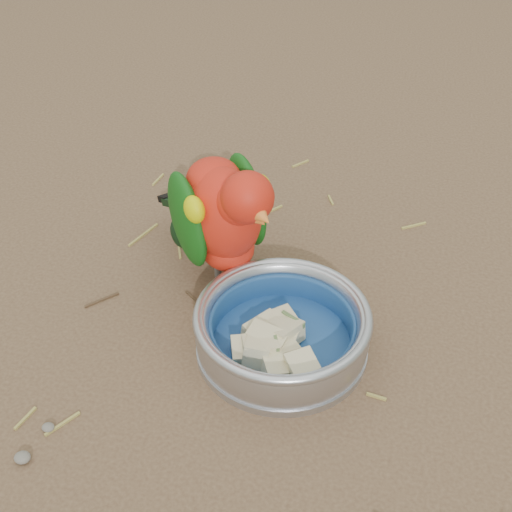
% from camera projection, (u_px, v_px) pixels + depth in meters
% --- Properties ---
extents(ground, '(60.00, 60.00, 0.00)m').
position_uv_depth(ground, '(285.00, 343.00, 0.87)').
color(ground, brown).
extents(food_bowl, '(0.21, 0.21, 0.02)m').
position_uv_depth(food_bowl, '(282.00, 345.00, 0.85)').
color(food_bowl, '#B2B2BA').
rests_on(food_bowl, ground).
extents(bowl_wall, '(0.21, 0.21, 0.04)m').
position_uv_depth(bowl_wall, '(282.00, 327.00, 0.83)').
color(bowl_wall, '#B2B2BA').
rests_on(bowl_wall, food_bowl).
extents(fruit_wedges, '(0.12, 0.12, 0.03)m').
position_uv_depth(fruit_wedges, '(282.00, 332.00, 0.84)').
color(fruit_wedges, beige).
rests_on(fruit_wedges, food_bowl).
extents(lory_parrot, '(0.25, 0.25, 0.20)m').
position_uv_depth(lory_parrot, '(224.00, 224.00, 0.89)').
color(lory_parrot, red).
rests_on(lory_parrot, ground).
extents(ground_debris, '(0.90, 0.80, 0.01)m').
position_uv_depth(ground_debris, '(314.00, 327.00, 0.88)').
color(ground_debris, '#A19245').
rests_on(ground_debris, ground).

